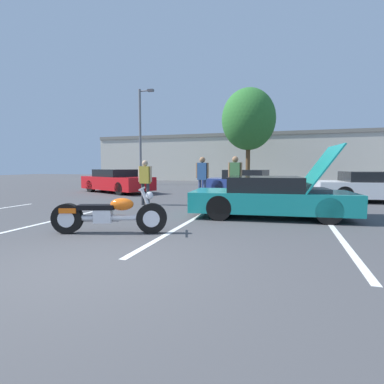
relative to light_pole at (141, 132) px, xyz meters
name	(u,v)px	position (x,y,z in m)	size (l,w,h in m)	color
ground_plane	(92,267)	(7.90, -17.04, -3.91)	(80.00, 80.00, 0.00)	#474749
parking_stripe_middle	(57,220)	(4.81, -14.22, -3.91)	(0.12, 4.85, 0.01)	white
parking_stripe_back	(178,228)	(8.14, -14.22, -3.91)	(0.12, 4.85, 0.01)	white
parking_stripe_far	(341,238)	(11.48, -14.22, -3.91)	(0.12, 4.85, 0.01)	white
far_building	(259,156)	(7.90, 8.64, -1.58)	(32.00, 4.20, 4.40)	beige
light_pole	(141,132)	(0.00, 0.00, 0.00)	(1.21, 0.28, 7.07)	slate
tree_background	(249,119)	(7.70, 2.01, 0.90)	(3.91, 3.91, 7.07)	brown
motorcycle	(109,215)	(6.97, -15.16, -3.53)	(2.30, 1.00, 0.95)	black
show_car_hood_open	(271,197)	(10.06, -12.07, -3.36)	(4.40, 2.24, 1.94)	teal
parked_car_left_row	(117,181)	(1.88, -6.61, -3.32)	(4.69, 3.36, 1.22)	red
parked_car_mid_row	(249,182)	(8.53, -4.39, -3.34)	(4.90, 2.60, 1.20)	navy
parked_car_right_row	(376,187)	(13.78, -7.22, -3.34)	(4.73, 2.43, 1.18)	white
spectator_near_motorcycle	(202,175)	(7.28, -9.10, -2.86)	(0.52, 0.23, 1.76)	#38476B
spectator_by_show_car	(235,175)	(8.62, -9.35, -2.86)	(0.52, 0.23, 1.76)	#333338
spectator_midground	(145,179)	(5.64, -10.79, -2.97)	(0.52, 0.21, 1.60)	#333338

